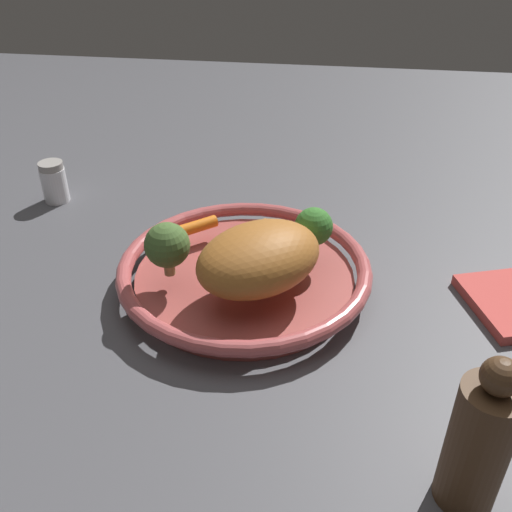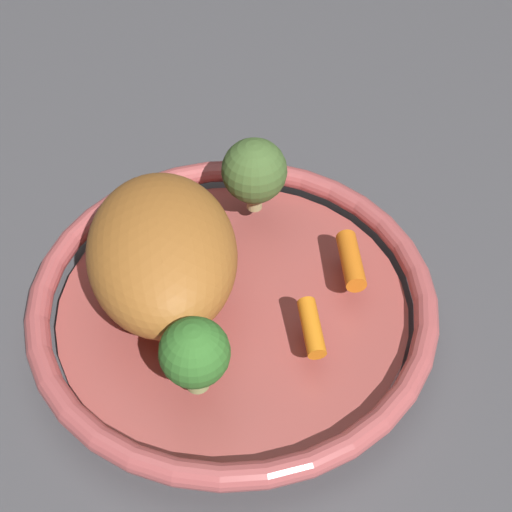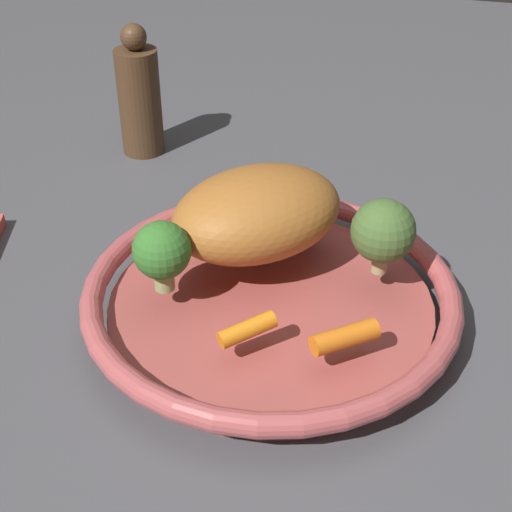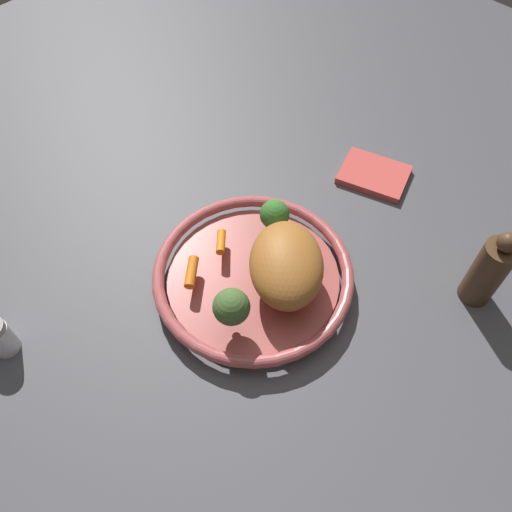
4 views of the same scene
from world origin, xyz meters
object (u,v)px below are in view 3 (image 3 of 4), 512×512
serving_bowl (271,299)px  broccoli_floret_small (162,251)px  roast_chicken_piece (257,213)px  broccoli_floret_edge (383,231)px  pepper_mill (139,98)px  baby_carrot_right (246,329)px  baby_carrot_near_rim (345,337)px

serving_bowl → broccoli_floret_small: broccoli_floret_small is taller
roast_chicken_piece → broccoli_floret_edge: (-0.01, -0.11, 0.00)m
roast_chicken_piece → pepper_mill: bearing=42.6°
roast_chicken_piece → pepper_mill: pepper_mill is taller
baby_carrot_right → roast_chicken_piece: bearing=11.4°
serving_bowl → pepper_mill: 0.37m
broccoli_floret_edge → baby_carrot_near_rim: bearing=173.2°
broccoli_floret_small → broccoli_floret_edge: bearing=-66.9°
roast_chicken_piece → baby_carrot_near_rim: 0.15m
broccoli_floret_edge → broccoli_floret_small: bearing=113.1°
serving_bowl → pepper_mill: bearing=40.5°
baby_carrot_right → broccoli_floret_small: bearing=63.7°
baby_carrot_near_rim → baby_carrot_right: bearing=97.7°
baby_carrot_near_rim → pepper_mill: bearing=42.4°
pepper_mill → broccoli_floret_small: bearing=-153.9°
baby_carrot_right → baby_carrot_near_rim: same height
baby_carrot_right → broccoli_floret_edge: broccoli_floret_edge is taller
baby_carrot_right → broccoli_floret_edge: bearing=-37.4°
broccoli_floret_small → pepper_mill: 0.35m
serving_bowl → baby_carrot_right: bearing=179.3°
serving_bowl → pepper_mill: pepper_mill is taller
broccoli_floret_small → broccoli_floret_edge: 0.19m
serving_bowl → broccoli_floret_edge: (0.04, -0.09, 0.06)m
baby_carrot_right → baby_carrot_near_rim: bearing=-82.3°
serving_bowl → baby_carrot_near_rim: 0.10m
roast_chicken_piece → serving_bowl: bearing=-151.7°
broccoli_floret_edge → serving_bowl: bearing=115.1°
pepper_mill → baby_carrot_right: bearing=-146.1°
pepper_mill → serving_bowl: bearing=-139.5°
baby_carrot_right → serving_bowl: bearing=-0.7°
serving_bowl → roast_chicken_piece: bearing=28.3°
pepper_mill → broccoli_floret_edge: bearing=-126.1°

